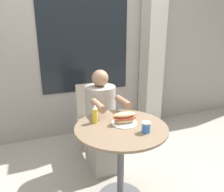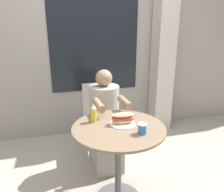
{
  "view_description": "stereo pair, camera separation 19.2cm",
  "coord_description": "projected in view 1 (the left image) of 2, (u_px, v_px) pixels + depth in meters",
  "views": [
    {
      "loc": [
        -0.67,
        -1.5,
        1.52
      ],
      "look_at": [
        0.0,
        0.21,
        0.94
      ],
      "focal_mm": 35.0,
      "sensor_mm": 36.0,
      "label": 1
    },
    {
      "loc": [
        -0.48,
        -1.56,
        1.52
      ],
      "look_at": [
        0.0,
        0.21,
        0.94
      ],
      "focal_mm": 35.0,
      "sensor_mm": 36.0,
      "label": 2
    }
  ],
  "objects": [
    {
      "name": "lattice_pillar",
      "position": [
        152.0,
        50.0,
        3.2
      ],
      "size": [
        0.27,
        0.27,
        2.4
      ],
      "color": "#B2ADA3",
      "rests_on": "ground_plane"
    },
    {
      "name": "diner_chair",
      "position": [
        93.0,
        113.0,
        2.68
      ],
      "size": [
        0.39,
        0.39,
        0.87
      ],
      "rotation": [
        0.0,
        0.0,
        3.17
      ],
      "color": "#ADA393",
      "rests_on": "ground_plane"
    },
    {
      "name": "drink_cup",
      "position": [
        146.0,
        127.0,
        1.68
      ],
      "size": [
        0.07,
        0.07,
        0.08
      ],
      "color": "#336BB7",
      "rests_on": "cafe_table"
    },
    {
      "name": "cafe_table",
      "position": [
        121.0,
        147.0,
        1.86
      ],
      "size": [
        0.77,
        0.77,
        0.74
      ],
      "color": "brown",
      "rests_on": "ground_plane"
    },
    {
      "name": "condiment_bottle",
      "position": [
        95.0,
        114.0,
        1.85
      ],
      "size": [
        0.05,
        0.05,
        0.16
      ],
      "color": "gold",
      "rests_on": "cafe_table"
    },
    {
      "name": "seated_diner",
      "position": [
        102.0,
        127.0,
        2.38
      ],
      "size": [
        0.34,
        0.58,
        1.11
      ],
      "rotation": [
        0.0,
        0.0,
        3.17
      ],
      "color": "gray",
      "rests_on": "ground_plane"
    },
    {
      "name": "sandwich_on_plate",
      "position": [
        124.0,
        119.0,
        1.83
      ],
      "size": [
        0.22,
        0.22,
        0.1
      ],
      "rotation": [
        0.0,
        0.0,
        -0.1
      ],
      "color": "white",
      "rests_on": "cafe_table"
    },
    {
      "name": "storefront_wall",
      "position": [
        77.0,
        37.0,
        2.94
      ],
      "size": [
        8.0,
        0.09,
        2.8
      ],
      "color": "gray",
      "rests_on": "ground_plane"
    }
  ]
}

